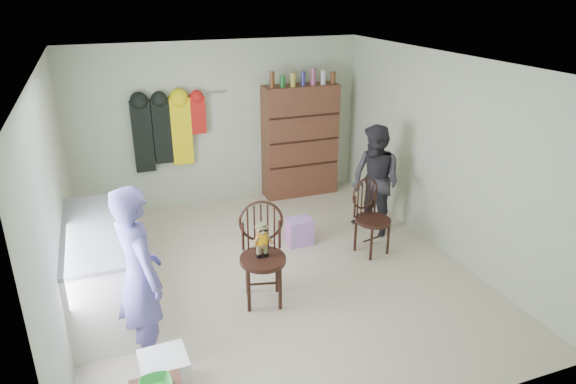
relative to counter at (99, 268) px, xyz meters
name	(u,v)px	position (x,y,z in m)	size (l,w,h in m)	color
ground_plane	(275,273)	(1.95, 0.00, -0.47)	(5.00, 5.00, 0.00)	beige
room_walls	(258,136)	(1.95, 0.53, 1.11)	(5.00, 5.00, 5.00)	beige
counter	(99,268)	(0.00, 0.00, 0.00)	(0.64, 1.86, 0.94)	silver
plastic_tub	(165,375)	(0.44, -1.51, -0.29)	(0.39, 0.37, 0.37)	white
chair_front	(262,248)	(1.66, -0.45, 0.16)	(0.60, 0.60, 1.12)	#381B13
chair_far	(370,214)	(3.29, 0.11, 0.06)	(0.53, 0.53, 0.98)	#381B13
striped_bag	(299,232)	(2.52, 0.62, -0.30)	(0.33, 0.26, 0.35)	pink
person_left	(139,277)	(0.36, -0.99, 0.39)	(0.63, 0.41, 1.72)	#5B549B
person_right	(375,181)	(3.61, 0.58, 0.29)	(0.74, 0.58, 1.53)	#2D2B33
dresser	(300,140)	(3.20, 2.30, 0.44)	(1.20, 0.39, 2.06)	brown
coat_rack	(167,131)	(1.12, 2.38, 0.78)	(1.42, 0.12, 1.09)	#99999E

